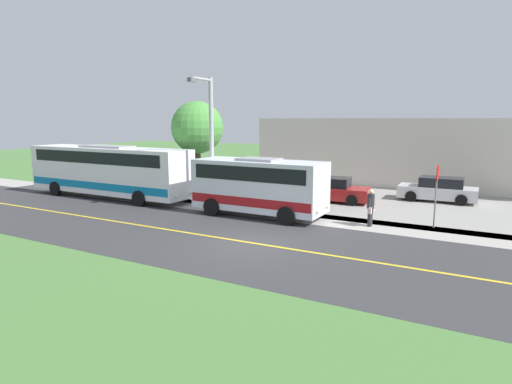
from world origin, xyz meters
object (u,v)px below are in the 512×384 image
Objects in this scene: street_light_pole at (210,137)px; parked_car_near at (331,190)px; commercial_building at (407,150)px; stop_sign at (437,185)px; shuttle_bus_front at (259,184)px; pedestrian_with_bags at (371,206)px; tree_curbside at (197,128)px; parked_car_far at (438,190)px; transit_bus_rear at (108,169)px.

parked_car_near is (-5.12, 5.15, -3.24)m from street_light_pole.
stop_sign is at bearing 14.58° from commercial_building.
shuttle_bus_front is 5.59m from pedestrian_with_bags.
tree_curbside is (-2.35, -11.46, 3.40)m from pedestrian_with_bags.
commercial_building is (-15.30, -3.98, 0.50)m from stop_sign.
street_light_pole reaches higher than parked_car_far.
stop_sign is 15.82m from commercial_building.
commercial_building reaches higher than transit_bus_rear.
parked_car_near is at bearing 108.15° from tree_curbside.
pedestrian_with_bags is at bearing 78.40° from tree_curbside.
transit_bus_rear is 6.87× the size of pedestrian_with_bags.
parked_car_near is 1.02× the size of parked_car_far.
parked_car_far is at bearing 22.04° from commercial_building.
parked_car_near is (-3.88, -6.23, -1.28)m from stop_sign.
stop_sign is 0.14× the size of commercial_building.
transit_bus_rear is 18.90m from stop_sign.
shuttle_bus_front is 3.99× the size of pedestrian_with_bags.
shuttle_bus_front is at bearing 89.97° from transit_bus_rear.
tree_curbside is (-1.30, -14.10, 2.36)m from stop_sign.
transit_bus_rear is 4.09× the size of stop_sign.
parked_car_far is at bearing 115.42° from transit_bus_rear.
tree_curbside is at bearing -66.97° from parked_car_far.
stop_sign is 0.65× the size of parked_car_far.
tree_curbside is at bearing -95.27° from stop_sign.
parked_car_near is at bearing -143.95° from pedestrian_with_bags.
parked_car_far is (-3.14, 5.60, 0.00)m from parked_car_near.
commercial_building is at bearing 166.16° from shuttle_bus_front.
parked_car_far is 0.74× the size of tree_curbside.
street_light_pole is (-0.39, 7.46, 2.14)m from transit_bus_rear.
tree_curbside is at bearing -35.85° from commercial_building.
commercial_building reaches higher than pedestrian_with_bags.
transit_bus_rear reaches higher than shuttle_bus_front.
street_light_pole is at bearing -45.16° from parked_car_near.
commercial_building is at bearing -157.96° from parked_car_far.
pedestrian_with_bags is 0.24× the size of street_light_pole.
shuttle_bus_front is 8.32m from stop_sign.
shuttle_bus_front is at bearing -19.26° from parked_car_near.
shuttle_bus_front reaches higher than parked_car_near.
parked_car_far is (-8.08, 2.00, -0.23)m from pedestrian_with_bags.
stop_sign is at bearing 58.06° from parked_car_near.
shuttle_bus_front is 1.15× the size of tree_curbside.
pedestrian_with_bags reaches higher than parked_car_far.
tree_curbside is (2.58, -7.87, 3.63)m from parked_car_near.
parked_car_near is at bearing 134.84° from street_light_pole.
tree_curbside is (-2.92, 4.73, 2.53)m from transit_bus_rear.
street_light_pole is 1.59× the size of parked_car_far.
shuttle_bus_front is 2.38× the size of stop_sign.
parked_car_far is at bearing 166.06° from pedestrian_with_bags.
street_light_pole reaches higher than transit_bus_rear.
pedestrian_with_bags is 8.33m from parked_car_far.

